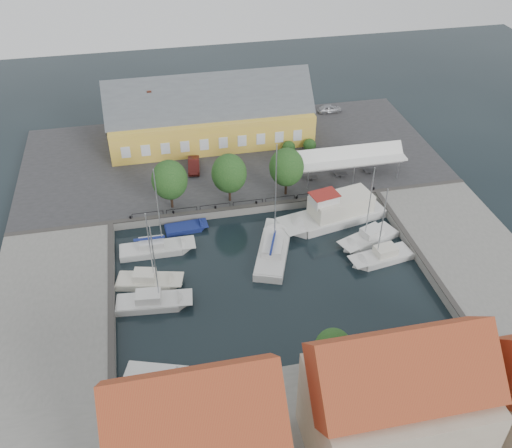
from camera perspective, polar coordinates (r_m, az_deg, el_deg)
The scene contains 21 objects.
ground at distance 61.21m, azimuth 1.15°, elevation -4.42°, with size 140.00×140.00×0.00m, color black.
north_quay at distance 79.37m, azimuth -2.52°, elevation 6.62°, with size 56.00×26.00×1.00m, color #2D2D30.
west_quay at distance 59.58m, azimuth -19.72°, elevation -7.88°, with size 12.00×24.00×1.00m, color slate.
east_quay at distance 66.94m, azimuth 20.27°, elevation -2.40°, with size 12.00×24.00×1.00m, color slate.
south_bank at distance 47.57m, azimuth 7.09°, elevation -20.43°, with size 56.00×14.00×1.00m, color slate.
quay_edge_fittings at distance 64.12m, azimuth 0.25°, elevation -0.97°, with size 56.00×24.72×0.40m.
warehouse at distance 81.92m, azimuth -5.06°, elevation 10.64°, with size 28.56×14.00×9.55m.
tent_canopy at distance 73.94m, azimuth 9.38°, elevation 6.55°, with size 14.00×4.00×2.83m.
quay_trees at distance 67.53m, azimuth -2.71°, elevation 5.08°, with size 18.20×4.20×6.30m.
car_silver at distance 91.24m, azimuth 7.37°, elevation 11.37°, with size 1.49×3.70×1.26m, color #A7A9AF.
car_red at distance 75.76m, azimuth -6.24°, elevation 5.88°, with size 1.46×4.20×1.38m, color #4E1411.
center_sailboat at distance 62.71m, azimuth 1.73°, elevation -2.81°, with size 6.33×10.46×13.79m.
trawler at distance 68.04m, azimuth 7.96°, elevation 1.09°, with size 13.55×6.47×5.00m.
east_boat_a at distance 65.89m, azimuth 11.24°, elevation -1.49°, with size 7.65×4.90×10.55m.
east_boat_b at distance 63.58m, azimuth 12.50°, elevation -3.32°, with size 7.42×3.49×9.96m.
west_boat_a at distance 64.09m, azimuth -10.02°, elevation -2.56°, with size 8.46×2.48×11.16m.
west_boat_b at distance 60.18m, azimuth -10.72°, elevation -5.74°, with size 7.17×3.86×9.63m.
west_boat_c at distance 57.83m, azimuth -10.32°, elevation -7.81°, with size 7.78×3.14×10.37m.
launch_sw at distance 51.97m, azimuth -10.08°, elevation -14.71°, with size 5.79×3.65×0.98m.
launch_nw at distance 66.95m, azimuth -7.06°, elevation -0.48°, with size 5.12×2.30×0.88m.
townhouses at distance 42.55m, azimuth 11.20°, elevation -18.38°, with size 36.30×8.50×12.00m.
Camera 1 is at (-10.59, -44.87, 40.26)m, focal length 40.00 mm.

